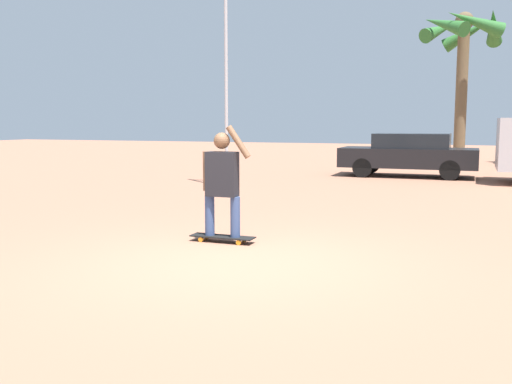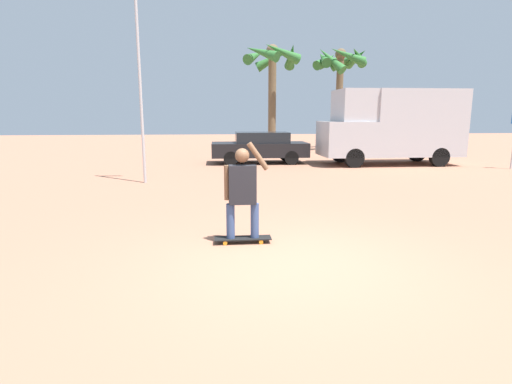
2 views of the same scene
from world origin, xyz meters
name	(u,v)px [view 1 (image 1 of 2)]	position (x,y,z in m)	size (l,w,h in m)	color
ground_plane	(235,263)	(0.00, 0.00, 0.00)	(80.00, 80.00, 0.00)	#A36B51
skateboard	(223,237)	(-0.65, 1.08, 0.07)	(0.96, 0.26, 0.09)	black
person_skateboarder	(222,178)	(-0.65, 1.08, 0.94)	(0.74, 0.24, 1.61)	#384C7A
parked_car_black	(409,154)	(0.83, 12.42, 0.73)	(4.25, 1.74, 1.39)	black
palm_tree_center_background	(464,41)	(2.21, 18.73, 5.02)	(3.38, 3.52, 6.28)	brown
flagpole	(227,40)	(-3.34, 7.47, 3.86)	(0.84, 0.12, 7.00)	#B7B7BC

